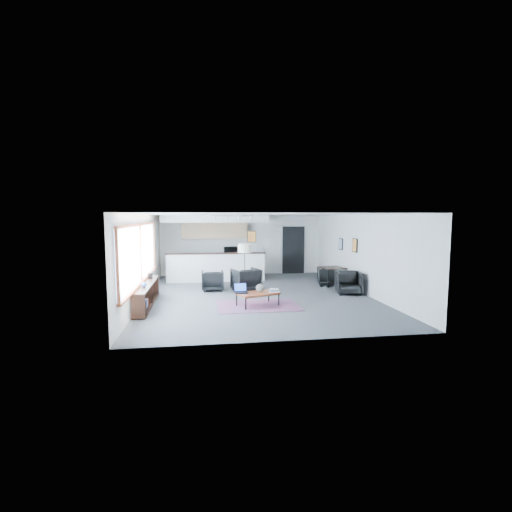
{
  "coord_description": "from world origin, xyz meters",
  "views": [
    {
      "loc": [
        -1.72,
        -11.67,
        2.51
      ],
      "look_at": [
        0.04,
        0.4,
        1.23
      ],
      "focal_mm": 26.0,
      "sensor_mm": 36.0,
      "label": 1
    }
  ],
  "objects": [
    {
      "name": "armchair_left",
      "position": [
        -1.39,
        0.96,
        0.38
      ],
      "size": [
        0.74,
        0.69,
        0.75
      ],
      "primitive_type": "imported",
      "rotation": [
        0.0,
        0.0,
        3.13
      ],
      "color": "black",
      "rests_on": "floor"
    },
    {
      "name": "laptop",
      "position": [
        -0.66,
        -1.34,
        0.45
      ],
      "size": [
        0.39,
        0.32,
        0.26
      ],
      "rotation": [
        0.0,
        0.0,
        0.08
      ],
      "color": "black",
      "rests_on": "coffee_table"
    },
    {
      "name": "ceramic_pot",
      "position": [
        -0.11,
        -1.39,
        0.5
      ],
      "size": [
        0.24,
        0.24,
        0.24
      ],
      "rotation": [
        0.0,
        0.0,
        0.07
      ],
      "color": "gray",
      "rests_on": "coffee_table"
    },
    {
      "name": "dining_chair_far",
      "position": [
        2.84,
        1.29,
        0.32
      ],
      "size": [
        0.73,
        0.7,
        0.64
      ],
      "primitive_type": "imported",
      "rotation": [
        0.0,
        0.0,
        2.93
      ],
      "color": "black",
      "rests_on": "floor"
    },
    {
      "name": "microwave",
      "position": [
        -0.51,
        4.15,
        1.12
      ],
      "size": [
        0.59,
        0.35,
        0.38
      ],
      "primitive_type": "imported",
      "rotation": [
        0.0,
        0.0,
        0.07
      ],
      "color": "black",
      "rests_on": "kitchenette"
    },
    {
      "name": "window",
      "position": [
        -3.46,
        -0.9,
        1.46
      ],
      "size": [
        0.1,
        5.95,
        1.66
      ],
      "color": "#8CBFFF",
      "rests_on": "room"
    },
    {
      "name": "book_stack",
      "position": [
        0.31,
        -1.39,
        0.42
      ],
      "size": [
        0.3,
        0.24,
        0.09
      ],
      "rotation": [
        0.0,
        0.0,
        -0.04
      ],
      "color": "silver",
      "rests_on": "coffee_table"
    },
    {
      "name": "coffee_table",
      "position": [
        -0.18,
        -1.45,
        0.35
      ],
      "size": [
        1.31,
        1.01,
        0.38
      ],
      "rotation": [
        0.0,
        0.0,
        0.38
      ],
      "color": "maroon",
      "rests_on": "floor"
    },
    {
      "name": "room",
      "position": [
        0.0,
        0.0,
        1.3
      ],
      "size": [
        7.02,
        9.02,
        2.62
      ],
      "color": "#464648",
      "rests_on": "ground"
    },
    {
      "name": "track_light",
      "position": [
        -0.59,
        2.2,
        2.53
      ],
      "size": [
        1.6,
        0.07,
        0.15
      ],
      "color": "silver",
      "rests_on": "room"
    },
    {
      "name": "dining_table",
      "position": [
        3.0,
        1.28,
        0.62
      ],
      "size": [
        0.93,
        0.93,
        0.68
      ],
      "rotation": [
        0.0,
        0.0,
        0.18
      ],
      "color": "black",
      "rests_on": "floor"
    },
    {
      "name": "floor_lamp",
      "position": [
        -0.29,
        0.88,
        1.4
      ],
      "size": [
        0.52,
        0.52,
        1.61
      ],
      "rotation": [
        0.0,
        0.0,
        -0.13
      ],
      "color": "black",
      "rests_on": "floor"
    },
    {
      "name": "coaster",
      "position": [
        -0.11,
        -1.63,
        0.38
      ],
      "size": [
        0.12,
        0.12,
        0.01
      ],
      "rotation": [
        0.0,
        0.0,
        0.12
      ],
      "color": "#E5590C",
      "rests_on": "coffee_table"
    },
    {
      "name": "console",
      "position": [
        -3.3,
        -1.05,
        0.33
      ],
      "size": [
        0.35,
        3.0,
        0.8
      ],
      "color": "black",
      "rests_on": "floor"
    },
    {
      "name": "wall_art_lower",
      "position": [
        3.47,
        0.4,
        1.55
      ],
      "size": [
        0.03,
        0.38,
        0.48
      ],
      "color": "black",
      "rests_on": "room"
    },
    {
      "name": "armchair_right",
      "position": [
        -0.27,
        0.67,
        0.43
      ],
      "size": [
        1.04,
        1.0,
        0.86
      ],
      "primitive_type": "imported",
      "rotation": [
        0.0,
        0.0,
        3.44
      ],
      "color": "black",
      "rests_on": "floor"
    },
    {
      "name": "kitchenette",
      "position": [
        -1.2,
        3.71,
        1.38
      ],
      "size": [
        4.2,
        1.96,
        2.6
      ],
      "color": "white",
      "rests_on": "floor"
    },
    {
      "name": "dining_chair_near",
      "position": [
        3.0,
        -0.27,
        0.35
      ],
      "size": [
        0.79,
        0.76,
        0.7
      ],
      "primitive_type": "imported",
      "rotation": [
        0.0,
        0.0,
        -0.2
      ],
      "color": "black",
      "rests_on": "floor"
    },
    {
      "name": "doorway",
      "position": [
        2.3,
        4.42,
        1.07
      ],
      "size": [
        1.1,
        0.12,
        2.15
      ],
      "color": "black",
      "rests_on": "room"
    },
    {
      "name": "wall_art_upper",
      "position": [
        3.47,
        1.7,
        1.5
      ],
      "size": [
        0.03,
        0.34,
        0.44
      ],
      "color": "black",
      "rests_on": "room"
    },
    {
      "name": "kilim_rug",
      "position": [
        -0.18,
        -1.45,
        0.01
      ],
      "size": [
        2.32,
        1.58,
        0.01
      ],
      "rotation": [
        0.0,
        0.0,
        0.0
      ],
      "color": "#643652",
      "rests_on": "floor"
    }
  ]
}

